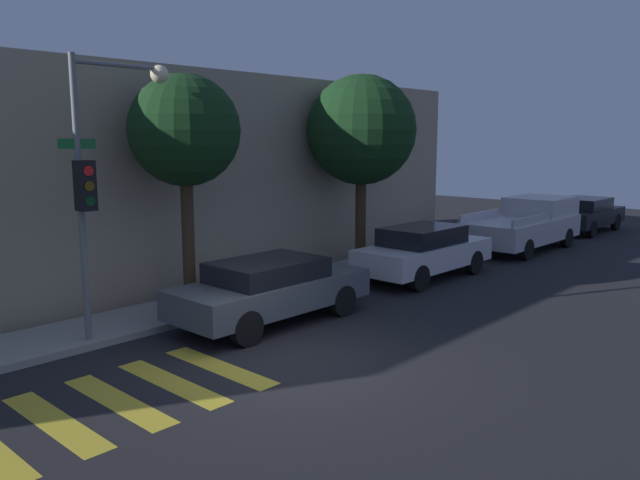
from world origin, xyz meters
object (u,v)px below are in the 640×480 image
object	(u,v)px
tree_midblock	(361,131)
traffic_light_pole	(102,160)
pickup_truck	(526,224)
sedan_near_corner	(271,288)
sedan_middle	(424,251)
sedan_far_end	(584,214)
tree_near_corner	(185,132)

from	to	relation	value
tree_midblock	traffic_light_pole	bearing A→B (deg)	-174.64
pickup_truck	sedan_near_corner	bearing A→B (deg)	180.00
pickup_truck	tree_midblock	distance (m)	7.77
traffic_light_pole	pickup_truck	bearing A→B (deg)	-4.74
sedan_near_corner	sedan_middle	world-z (taller)	sedan_middle
sedan_middle	pickup_truck	size ratio (longest dim) A/B	0.85
sedan_middle	tree_midblock	size ratio (longest dim) A/B	0.79
traffic_light_pole	sedan_near_corner	bearing A→B (deg)	-23.03
traffic_light_pole	pickup_truck	world-z (taller)	traffic_light_pole
sedan_far_end	tree_midblock	bearing A→B (deg)	170.46
traffic_light_pole	sedan_far_end	bearing A→B (deg)	-3.48
sedan_far_end	pickup_truck	bearing A→B (deg)	-180.00
traffic_light_pole	tree_midblock	world-z (taller)	tree_midblock
sedan_far_end	tree_midblock	size ratio (longest dim) A/B	0.80
sedan_far_end	tree_near_corner	xyz separation A→B (m)	(-18.48, 2.07, 3.25)
sedan_middle	sedan_far_end	size ratio (longest dim) A/B	0.99
sedan_middle	sedan_far_end	bearing A→B (deg)	0.00
sedan_near_corner	pickup_truck	size ratio (longest dim) A/B	0.84
tree_midblock	pickup_truck	bearing A→B (deg)	-17.02
tree_near_corner	tree_midblock	xyz separation A→B (m)	(6.14, 0.00, 0.08)
pickup_truck	tree_midblock	size ratio (longest dim) A/B	0.93
pickup_truck	tree_midblock	bearing A→B (deg)	162.98
tree_near_corner	sedan_middle	bearing A→B (deg)	-17.92
pickup_truck	tree_near_corner	size ratio (longest dim) A/B	1.01
sedan_near_corner	pickup_truck	world-z (taller)	pickup_truck
sedan_far_end	tree_midblock	distance (m)	12.94
sedan_near_corner	pickup_truck	distance (m)	12.33
traffic_light_pole	sedan_far_end	size ratio (longest dim) A/B	1.18
tree_midblock	tree_near_corner	bearing A→B (deg)	180.00
pickup_truck	sedan_far_end	size ratio (longest dim) A/B	1.17
sedan_far_end	tree_near_corner	world-z (taller)	tree_near_corner
sedan_far_end	tree_midblock	world-z (taller)	tree_midblock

